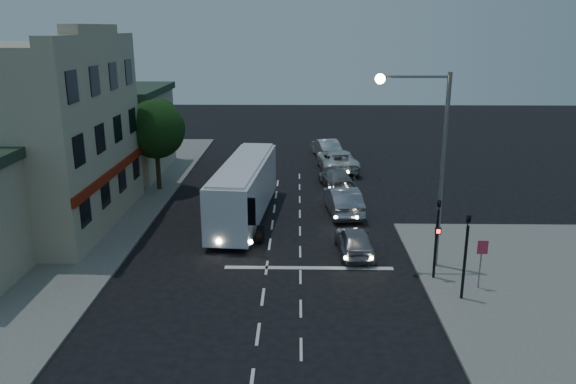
{
  "coord_description": "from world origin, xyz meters",
  "views": [
    {
      "loc": [
        1.44,
        -22.49,
        10.97
      ],
      "look_at": [
        0.92,
        7.27,
        2.2
      ],
      "focal_mm": 35.0,
      "sensor_mm": 36.0,
      "label": 1
    }
  ],
  "objects_px": {
    "regulatory_sign": "(481,256)",
    "car_sedan_a": "(343,200)",
    "car_sedan_b": "(336,179)",
    "street_tree": "(155,127)",
    "car_suv": "(354,241)",
    "car_extra": "(326,148)",
    "streetlight": "(429,149)",
    "traffic_signal_side": "(466,247)",
    "traffic_signal_main": "(437,230)",
    "car_sedan_c": "(337,160)",
    "tour_bus": "(244,188)"
  },
  "relations": [
    {
      "from": "car_sedan_c",
      "to": "street_tree",
      "type": "relative_size",
      "value": 0.97
    },
    {
      "from": "regulatory_sign",
      "to": "streetlight",
      "type": "height_order",
      "value": "streetlight"
    },
    {
      "from": "car_sedan_b",
      "to": "car_sedan_a",
      "type": "bearing_deg",
      "value": 81.26
    },
    {
      "from": "car_sedan_c",
      "to": "regulatory_sign",
      "type": "xyz_separation_m",
      "value": [
        4.71,
        -21.11,
        0.76
      ]
    },
    {
      "from": "car_extra",
      "to": "traffic_signal_main",
      "type": "bearing_deg",
      "value": 87.17
    },
    {
      "from": "street_tree",
      "to": "streetlight",
      "type": "bearing_deg",
      "value": -39.51
    },
    {
      "from": "car_extra",
      "to": "traffic_signal_main",
      "type": "relative_size",
      "value": 1.2
    },
    {
      "from": "car_sedan_a",
      "to": "regulatory_sign",
      "type": "relative_size",
      "value": 2.3
    },
    {
      "from": "car_suv",
      "to": "traffic_signal_side",
      "type": "height_order",
      "value": "traffic_signal_side"
    },
    {
      "from": "regulatory_sign",
      "to": "car_sedan_a",
      "type": "bearing_deg",
      "value": 116.06
    },
    {
      "from": "tour_bus",
      "to": "car_sedan_b",
      "type": "relative_size",
      "value": 2.46
    },
    {
      "from": "car_sedan_a",
      "to": "streetlight",
      "type": "xyz_separation_m",
      "value": [
        3.13,
        -7.96,
        4.9
      ]
    },
    {
      "from": "car_suv",
      "to": "car_sedan_c",
      "type": "distance_m",
      "value": 17.08
    },
    {
      "from": "car_suv",
      "to": "car_sedan_c",
      "type": "xyz_separation_m",
      "value": [
        0.28,
        17.07,
        0.15
      ]
    },
    {
      "from": "street_tree",
      "to": "car_sedan_b",
      "type": "bearing_deg",
      "value": 3.96
    },
    {
      "from": "car_extra",
      "to": "street_tree",
      "type": "height_order",
      "value": "street_tree"
    },
    {
      "from": "regulatory_sign",
      "to": "traffic_signal_side",
      "type": "bearing_deg",
      "value": -136.08
    },
    {
      "from": "car_suv",
      "to": "car_extra",
      "type": "distance_m",
      "value": 21.95
    },
    {
      "from": "regulatory_sign",
      "to": "tour_bus",
      "type": "bearing_deg",
      "value": 139.39
    },
    {
      "from": "car_suv",
      "to": "car_sedan_b",
      "type": "xyz_separation_m",
      "value": [
        -0.11,
        12.08,
        -0.02
      ]
    },
    {
      "from": "streetlight",
      "to": "street_tree",
      "type": "relative_size",
      "value": 1.45
    },
    {
      "from": "tour_bus",
      "to": "traffic_signal_side",
      "type": "bearing_deg",
      "value": -41.23
    },
    {
      "from": "traffic_signal_main",
      "to": "regulatory_sign",
      "type": "xyz_separation_m",
      "value": [
        1.7,
        -1.01,
        -0.82
      ]
    },
    {
      "from": "traffic_signal_side",
      "to": "streetlight",
      "type": "relative_size",
      "value": 0.46
    },
    {
      "from": "tour_bus",
      "to": "regulatory_sign",
      "type": "bearing_deg",
      "value": -35.72
    },
    {
      "from": "car_sedan_b",
      "to": "street_tree",
      "type": "distance_m",
      "value": 13.01
    },
    {
      "from": "car_sedan_c",
      "to": "car_extra",
      "type": "bearing_deg",
      "value": -87.17
    },
    {
      "from": "car_extra",
      "to": "streetlight",
      "type": "distance_m",
      "value": 24.3
    },
    {
      "from": "car_sedan_a",
      "to": "car_sedan_c",
      "type": "distance_m",
      "value": 10.72
    },
    {
      "from": "car_sedan_a",
      "to": "car_sedan_b",
      "type": "bearing_deg",
      "value": -95.98
    },
    {
      "from": "traffic_signal_main",
      "to": "street_tree",
      "type": "relative_size",
      "value": 0.66
    },
    {
      "from": "street_tree",
      "to": "regulatory_sign",
      "type": "bearing_deg",
      "value": -41.08
    },
    {
      "from": "car_sedan_a",
      "to": "car_sedan_c",
      "type": "bearing_deg",
      "value": -98.17
    },
    {
      "from": "car_suv",
      "to": "street_tree",
      "type": "xyz_separation_m",
      "value": [
        -12.52,
        11.22,
        3.81
      ]
    },
    {
      "from": "car_sedan_a",
      "to": "traffic_signal_main",
      "type": "distance_m",
      "value": 10.1
    },
    {
      "from": "car_sedan_a",
      "to": "car_extra",
      "type": "bearing_deg",
      "value": -95.09
    },
    {
      "from": "tour_bus",
      "to": "car_suv",
      "type": "distance_m",
      "value": 8.14
    },
    {
      "from": "traffic_signal_side",
      "to": "street_tree",
      "type": "height_order",
      "value": "street_tree"
    },
    {
      "from": "car_sedan_a",
      "to": "traffic_signal_main",
      "type": "relative_size",
      "value": 1.24
    },
    {
      "from": "traffic_signal_main",
      "to": "street_tree",
      "type": "xyz_separation_m",
      "value": [
        -15.81,
        14.25,
        2.08
      ]
    },
    {
      "from": "car_suv",
      "to": "street_tree",
      "type": "bearing_deg",
      "value": -45.65
    },
    {
      "from": "regulatory_sign",
      "to": "car_extra",
      "type": "bearing_deg",
      "value": 101.68
    },
    {
      "from": "car_sedan_a",
      "to": "car_sedan_b",
      "type": "distance_m",
      "value": 5.72
    },
    {
      "from": "tour_bus",
      "to": "car_sedan_c",
      "type": "bearing_deg",
      "value": 66.69
    },
    {
      "from": "street_tree",
      "to": "car_extra",
      "type": "bearing_deg",
      "value": 41.47
    },
    {
      "from": "traffic_signal_main",
      "to": "regulatory_sign",
      "type": "bearing_deg",
      "value": -30.84
    },
    {
      "from": "car_extra",
      "to": "regulatory_sign",
      "type": "xyz_separation_m",
      "value": [
        5.37,
        -25.98,
        0.78
      ]
    },
    {
      "from": "car_sedan_b",
      "to": "streetlight",
      "type": "bearing_deg",
      "value": 94.06
    },
    {
      "from": "car_suv",
      "to": "streetlight",
      "type": "bearing_deg",
      "value": 148.43
    },
    {
      "from": "tour_bus",
      "to": "regulatory_sign",
      "type": "height_order",
      "value": "tour_bus"
    }
  ]
}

